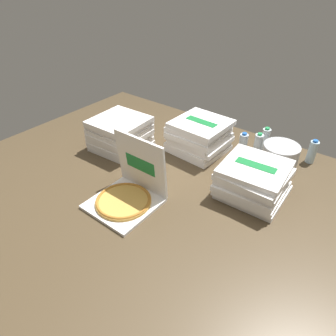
% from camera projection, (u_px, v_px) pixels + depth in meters
% --- Properties ---
extents(ground_plane, '(3.20, 2.40, 0.02)m').
position_uv_depth(ground_plane, '(164.00, 194.00, 2.08)').
color(ground_plane, '#4C3D28').
extents(open_pizza_box, '(0.41, 0.42, 0.43)m').
position_uv_depth(open_pizza_box, '(128.00, 192.00, 1.97)').
color(open_pizza_box, white).
rests_on(open_pizza_box, ground_plane).
extents(pizza_stack_right_mid, '(0.45, 0.45, 0.23)m').
position_uv_depth(pizza_stack_right_mid, '(253.00, 181.00, 2.00)').
color(pizza_stack_right_mid, white).
rests_on(pizza_stack_right_mid, ground_plane).
extents(pizza_stack_left_near, '(0.45, 0.44, 0.27)m').
position_uv_depth(pizza_stack_left_near, '(120.00, 133.00, 2.51)').
color(pizza_stack_left_near, white).
rests_on(pizza_stack_left_near, ground_plane).
extents(pizza_stack_right_far, '(0.45, 0.44, 0.27)m').
position_uv_depth(pizza_stack_right_far, '(199.00, 136.00, 2.47)').
color(pizza_stack_right_far, white).
rests_on(pizza_stack_right_far, ground_plane).
extents(ice_bucket, '(0.28, 0.28, 0.16)m').
position_uv_depth(ice_bucket, '(280.00, 155.00, 2.33)').
color(ice_bucket, '#B7BABF').
rests_on(ice_bucket, ground_plane).
extents(water_bottle_0, '(0.07, 0.07, 0.20)m').
position_uv_depth(water_bottle_0, '(265.00, 139.00, 2.51)').
color(water_bottle_0, white).
rests_on(water_bottle_0, ground_plane).
extents(water_bottle_1, '(0.07, 0.07, 0.20)m').
position_uv_depth(water_bottle_1, '(312.00, 152.00, 2.34)').
color(water_bottle_1, silver).
rests_on(water_bottle_1, ground_plane).
extents(water_bottle_2, '(0.07, 0.07, 0.20)m').
position_uv_depth(water_bottle_2, '(258.00, 145.00, 2.43)').
color(water_bottle_2, white).
rests_on(water_bottle_2, ground_plane).
extents(water_bottle_3, '(0.07, 0.07, 0.20)m').
position_uv_depth(water_bottle_3, '(243.00, 144.00, 2.44)').
color(water_bottle_3, silver).
rests_on(water_bottle_3, ground_plane).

